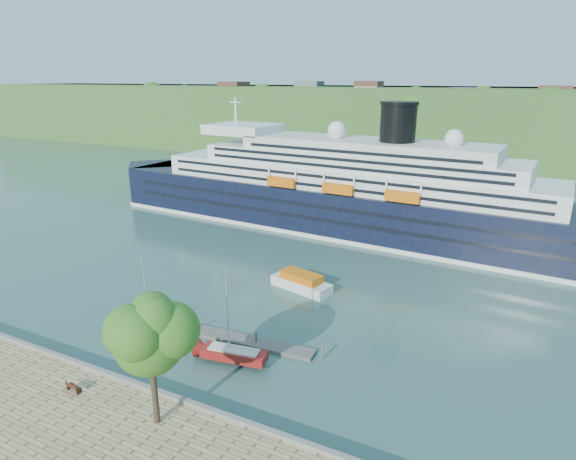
% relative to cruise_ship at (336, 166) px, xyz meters
% --- Properties ---
extents(ground, '(400.00, 400.00, 0.00)m').
position_rel_cruise_ship_xyz_m(ground, '(0.21, -54.27, -11.74)').
color(ground, '#2D504B').
rests_on(ground, ground).
extents(far_hillside, '(400.00, 50.00, 24.00)m').
position_rel_cruise_ship_xyz_m(far_hillside, '(0.21, 90.73, 0.26)').
color(far_hillside, '#3C6127').
rests_on(far_hillside, ground).
extents(quay_coping, '(220.00, 0.50, 0.30)m').
position_rel_cruise_ship_xyz_m(quay_coping, '(0.21, -54.47, -10.59)').
color(quay_coping, slate).
rests_on(quay_coping, promenade).
extents(cruise_ship, '(105.31, 22.08, 23.48)m').
position_rel_cruise_ship_xyz_m(cruise_ship, '(0.00, 0.00, 0.00)').
color(cruise_ship, black).
rests_on(cruise_ship, ground).
extents(park_bench, '(1.62, 0.78, 1.01)m').
position_rel_cruise_ship_xyz_m(park_bench, '(-1.84, -57.57, -10.23)').
color(park_bench, '#4E2416').
rests_on(park_bench, promenade).
extents(promenade_tree, '(7.22, 7.22, 11.96)m').
position_rel_cruise_ship_xyz_m(promenade_tree, '(7.27, -57.36, -4.76)').
color(promenade_tree, '#275F19').
rests_on(promenade_tree, promenade).
extents(floating_pontoon, '(16.73, 3.28, 0.37)m').
position_rel_cruise_ship_xyz_m(floating_pontoon, '(5.80, -42.53, -11.55)').
color(floating_pontoon, '#67625B').
rests_on(floating_pontoon, ground).
extents(sailboat_white_near, '(6.79, 2.23, 8.64)m').
position_rel_cruise_ship_xyz_m(sailboat_white_near, '(-3.66, -45.69, -7.42)').
color(sailboat_white_near, silver).
rests_on(sailboat_white_near, ground).
extents(sailboat_red, '(7.59, 3.17, 9.50)m').
position_rel_cruise_ship_xyz_m(sailboat_red, '(7.41, -46.34, -6.99)').
color(sailboat_red, maroon).
rests_on(sailboat_red, ground).
extents(tender_launch, '(9.01, 4.91, 2.36)m').
position_rel_cruise_ship_xyz_m(tender_launch, '(6.01, -27.55, -10.56)').
color(tender_launch, orange).
rests_on(tender_launch, ground).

